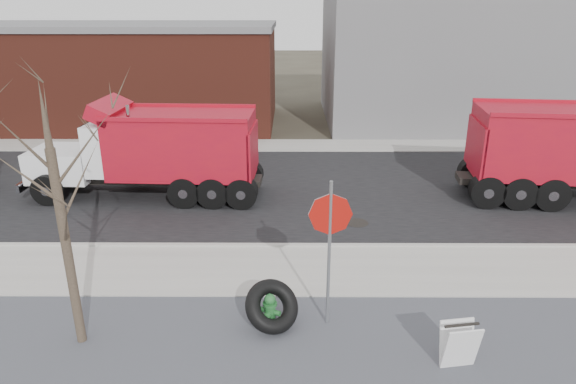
{
  "coord_description": "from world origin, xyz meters",
  "views": [
    {
      "loc": [
        0.96,
        -11.13,
        6.41
      ],
      "look_at": [
        0.9,
        2.19,
        1.4
      ],
      "focal_mm": 32.0,
      "sensor_mm": 36.0,
      "label": 1
    }
  ],
  "objects_px": {
    "truck_tire": "(272,306)",
    "sandwich_board": "(459,345)",
    "dump_truck_red_b": "(155,149)",
    "fire_hydrant": "(270,313)",
    "stop_sign": "(330,231)"
  },
  "relations": [
    {
      "from": "stop_sign",
      "to": "truck_tire",
      "type": "bearing_deg",
      "value": -154.71
    },
    {
      "from": "truck_tire",
      "to": "fire_hydrant",
      "type": "bearing_deg",
      "value": -132.51
    },
    {
      "from": "fire_hydrant",
      "to": "truck_tire",
      "type": "distance_m",
      "value": 0.15
    },
    {
      "from": "truck_tire",
      "to": "dump_truck_red_b",
      "type": "height_order",
      "value": "dump_truck_red_b"
    },
    {
      "from": "truck_tire",
      "to": "sandwich_board",
      "type": "xyz_separation_m",
      "value": [
        3.47,
        -1.23,
        -0.02
      ]
    },
    {
      "from": "fire_hydrant",
      "to": "dump_truck_red_b",
      "type": "bearing_deg",
      "value": 141.98
    },
    {
      "from": "fire_hydrant",
      "to": "truck_tire",
      "type": "xyz_separation_m",
      "value": [
        0.04,
        0.05,
        0.13
      ]
    },
    {
      "from": "stop_sign",
      "to": "sandwich_board",
      "type": "relative_size",
      "value": 3.47
    },
    {
      "from": "truck_tire",
      "to": "sandwich_board",
      "type": "distance_m",
      "value": 3.68
    },
    {
      "from": "truck_tire",
      "to": "dump_truck_red_b",
      "type": "relative_size",
      "value": 0.19
    },
    {
      "from": "sandwich_board",
      "to": "dump_truck_red_b",
      "type": "xyz_separation_m",
      "value": [
        -7.66,
        8.8,
        1.21
      ]
    },
    {
      "from": "fire_hydrant",
      "to": "truck_tire",
      "type": "bearing_deg",
      "value": 70.9
    },
    {
      "from": "fire_hydrant",
      "to": "stop_sign",
      "type": "relative_size",
      "value": 0.26
    },
    {
      "from": "truck_tire",
      "to": "dump_truck_red_b",
      "type": "xyz_separation_m",
      "value": [
        -4.19,
        7.57,
        1.19
      ]
    },
    {
      "from": "fire_hydrant",
      "to": "stop_sign",
      "type": "height_order",
      "value": "stop_sign"
    }
  ]
}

